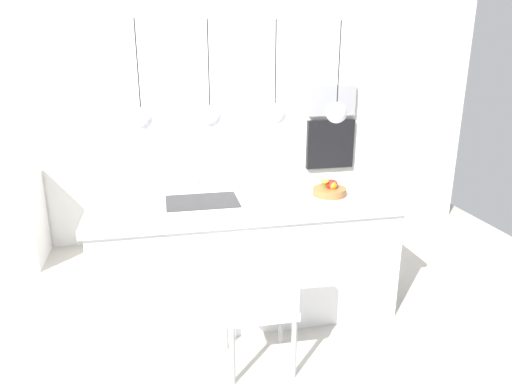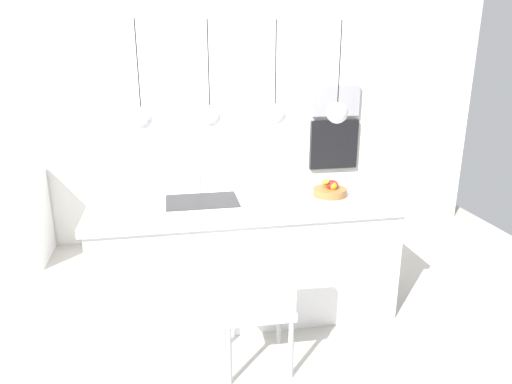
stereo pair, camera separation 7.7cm
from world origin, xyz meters
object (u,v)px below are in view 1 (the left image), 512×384
oven (330,144)px  chair_near (260,301)px  fruit_bowl (330,189)px  microwave (332,100)px

oven → chair_near: bearing=-119.3°
fruit_bowl → oven: (0.61, 1.62, 0.02)m
fruit_bowl → chair_near: (-0.75, -0.78, -0.48)m
oven → chair_near: 2.81m
fruit_bowl → microwave: 1.81m
chair_near → oven: bearing=60.7°
microwave → chair_near: bearing=-119.3°
microwave → oven: bearing=0.0°
fruit_bowl → chair_near: bearing=-133.6°
oven → chair_near: size_ratio=0.60×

